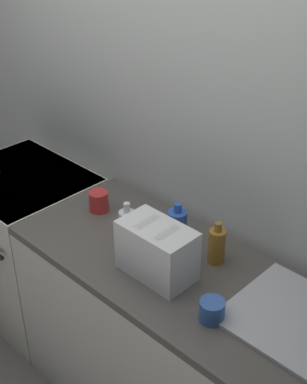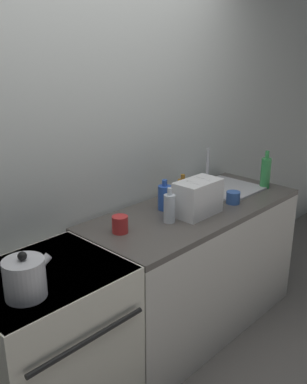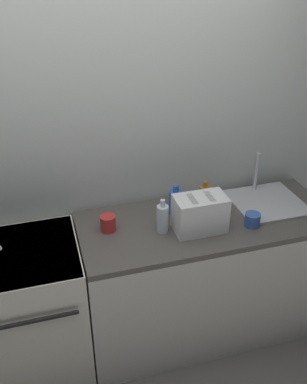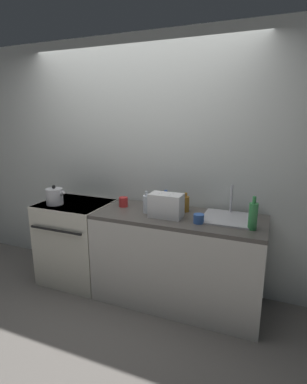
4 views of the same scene
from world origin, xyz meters
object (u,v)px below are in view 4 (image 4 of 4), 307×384
at_px(bottle_clear, 147,204).
at_px(bottle_blue, 166,202).
at_px(stove, 77,240).
at_px(cup_blue, 199,219).
at_px(toaster, 166,205).
at_px(bottle_amber, 186,204).
at_px(bottle_green, 253,216).
at_px(kettle, 55,196).
at_px(cup_red, 123,202).

height_order(bottle_clear, bottle_blue, bottle_clear).
relative_size(stove, cup_blue, 9.67).
relative_size(toaster, bottle_amber, 1.60).
bearing_deg(bottle_green, bottle_blue, 164.14).
relative_size(bottle_blue, bottle_green, 0.71).
xyz_separation_m(stove, kettle, (-0.16, -0.12, 0.52)).
bearing_deg(bottle_clear, bottle_amber, 28.20).
height_order(toaster, bottle_green, bottle_green).
height_order(bottle_blue, bottle_green, bottle_green).
bearing_deg(cup_blue, bottle_green, 2.22).
bearing_deg(cup_red, stove, -171.91).
bearing_deg(bottle_green, bottle_clear, 175.53).
bearing_deg(toaster, cup_blue, -9.00).
distance_m(bottle_green, cup_blue, 0.45).
bearing_deg(bottle_clear, bottle_blue, 50.18).
height_order(toaster, cup_blue, toaster).
xyz_separation_m(bottle_clear, bottle_blue, (0.14, 0.16, -0.01)).
relative_size(toaster, bottle_clear, 1.41).
height_order(bottle_blue, cup_red, bottle_blue).
distance_m(bottle_amber, bottle_green, 0.69).
distance_m(kettle, toaster, 1.23).
relative_size(toaster, cup_red, 3.10).
xyz_separation_m(stove, cup_blue, (1.39, -0.12, 0.47)).
height_order(stove, kettle, kettle).
relative_size(bottle_amber, cup_red, 1.93).
bearing_deg(bottle_blue, bottle_clear, -129.82).
height_order(stove, bottle_clear, bottle_clear).
relative_size(bottle_green, cup_blue, 3.02).
bearing_deg(bottle_amber, bottle_green, -21.79).
relative_size(kettle, bottle_green, 0.79).
bearing_deg(bottle_amber, stove, -172.45).
bearing_deg(cup_blue, toaster, 171.00).
bearing_deg(cup_red, bottle_green, -7.86).
xyz_separation_m(toaster, bottle_amber, (0.12, 0.22, -0.03)).
bearing_deg(bottle_green, bottle_amber, 158.21).
relative_size(bottle_clear, cup_red, 2.20).
xyz_separation_m(stove, cup_red, (0.55, 0.08, 0.48)).
height_order(stove, cup_red, cup_red).
distance_m(bottle_clear, bottle_green, 0.98).
height_order(toaster, bottle_amber, toaster).
bearing_deg(cup_red, bottle_blue, 8.05).
distance_m(toaster, cup_blue, 0.33).
xyz_separation_m(bottle_green, cup_blue, (-0.44, -0.02, -0.08)).
xyz_separation_m(kettle, toaster, (1.22, 0.06, 0.02)).
bearing_deg(toaster, bottle_green, -2.52).
bearing_deg(cup_blue, bottle_blue, 147.29).
bearing_deg(kettle, cup_blue, 0.23).
relative_size(bottle_clear, cup_blue, 2.31).
distance_m(toaster, bottle_amber, 0.25).
xyz_separation_m(bottle_clear, cup_red, (-0.30, 0.10, -0.04)).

